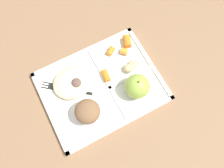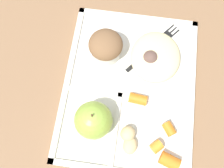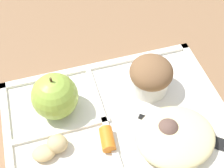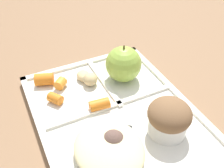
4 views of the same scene
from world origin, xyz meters
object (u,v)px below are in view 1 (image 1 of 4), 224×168
(green_apple, at_px, (137,86))
(bran_muffin, at_px, (88,112))
(lunch_tray, at_px, (102,87))
(plastic_fork, at_px, (63,89))

(green_apple, distance_m, bran_muffin, 0.16)
(lunch_tray, bearing_deg, green_apple, 145.55)
(lunch_tray, height_order, green_apple, green_apple)
(lunch_tray, xyz_separation_m, green_apple, (-0.09, 0.06, 0.04))
(bran_muffin, height_order, plastic_fork, bran_muffin)
(lunch_tray, distance_m, plastic_fork, 0.12)
(bran_muffin, bearing_deg, plastic_fork, -72.48)
(green_apple, relative_size, bran_muffin, 1.12)
(lunch_tray, distance_m, green_apple, 0.11)
(lunch_tray, relative_size, bran_muffin, 4.93)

